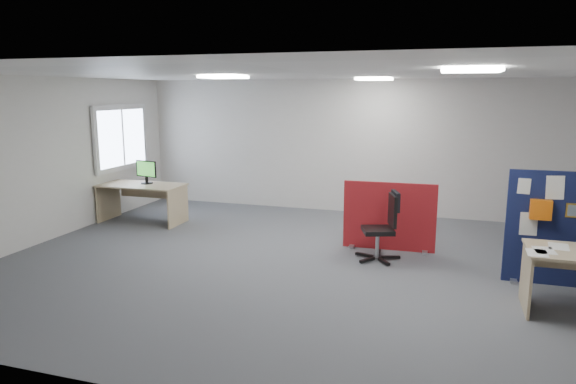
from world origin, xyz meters
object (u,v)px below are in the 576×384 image
(second_desk, at_px, (143,193))
(monitor_second, at_px, (146,171))
(red_divider, at_px, (389,217))
(office_chair, at_px, (385,222))

(second_desk, xyz_separation_m, monitor_second, (0.05, 0.07, 0.42))
(red_divider, relative_size, monitor_second, 2.97)
(second_desk, xyz_separation_m, office_chair, (4.68, -0.94, 0.02))
(second_desk, height_order, monitor_second, monitor_second)
(red_divider, relative_size, office_chair, 1.41)
(second_desk, bearing_deg, monitor_second, 56.27)
(second_desk, relative_size, monitor_second, 3.28)
(red_divider, height_order, office_chair, red_divider)
(second_desk, relative_size, office_chair, 1.56)
(monitor_second, height_order, office_chair, monitor_second)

